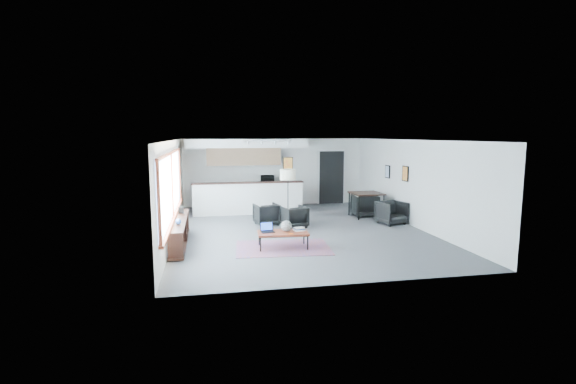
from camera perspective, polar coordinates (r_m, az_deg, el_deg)
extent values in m
cube|color=#4D4D50|center=(12.17, 1.51, -5.25)|extent=(7.00, 9.00, 0.01)
cube|color=white|center=(11.85, 1.56, 7.14)|extent=(7.00, 9.00, 0.01)
cube|color=silver|center=(16.34, -1.89, 2.75)|extent=(7.00, 0.01, 2.60)
cube|color=silver|center=(7.66, 8.86, -3.17)|extent=(7.00, 0.01, 2.60)
cube|color=silver|center=(11.70, -15.47, 0.44)|extent=(0.01, 9.00, 2.60)
cube|color=silver|center=(13.15, 16.62, 1.18)|extent=(0.01, 9.00, 2.60)
cube|color=#8CBFFF|center=(10.78, -15.69, 0.89)|extent=(0.02, 5.80, 1.55)
cube|color=maroon|center=(10.90, -15.38, -3.28)|extent=(0.10, 5.95, 0.06)
cube|color=maroon|center=(10.72, -15.74, 5.14)|extent=(0.06, 5.95, 0.06)
cube|color=maroon|center=(7.92, -17.22, -1.59)|extent=(0.06, 0.06, 1.60)
cube|color=maroon|center=(10.78, -15.59, 0.89)|extent=(0.06, 0.06, 1.60)
cube|color=maroon|center=(13.66, -14.64, 2.34)|extent=(0.06, 0.06, 1.60)
cube|color=black|center=(10.81, -14.66, -3.78)|extent=(0.35, 3.00, 0.05)
cube|color=black|center=(10.93, -14.56, -6.71)|extent=(0.35, 3.00, 0.05)
cube|color=black|center=(9.46, -15.15, -7.25)|extent=(0.33, 0.04, 0.55)
cube|color=black|center=(10.87, -14.61, -5.28)|extent=(0.33, 0.04, 0.55)
cube|color=black|center=(12.28, -14.20, -3.76)|extent=(0.33, 0.04, 0.55)
cube|color=#3359A5|center=(9.65, -15.05, -7.91)|extent=(0.18, 0.04, 0.20)
cube|color=silver|center=(9.81, -14.99, -7.59)|extent=(0.18, 0.04, 0.22)
cube|color=maroon|center=(9.97, -14.92, -7.27)|extent=(0.18, 0.04, 0.24)
cube|color=black|center=(10.14, -14.85, -7.14)|extent=(0.18, 0.04, 0.20)
cube|color=#3359A5|center=(10.30, -14.79, -6.84)|extent=(0.18, 0.04, 0.22)
cube|color=silver|center=(10.46, -14.73, -6.55)|extent=(0.18, 0.04, 0.24)
cube|color=maroon|center=(10.63, -14.67, -6.43)|extent=(0.18, 0.04, 0.20)
cube|color=black|center=(10.79, -14.62, -6.16)|extent=(0.18, 0.04, 0.22)
cube|color=#3359A5|center=(10.96, -14.56, -5.90)|extent=(0.18, 0.03, 0.24)
cube|color=silver|center=(11.13, -14.51, -5.79)|extent=(0.18, 0.03, 0.20)
cube|color=maroon|center=(11.29, -14.46, -5.54)|extent=(0.18, 0.03, 0.22)
cube|color=black|center=(11.45, -14.41, -5.30)|extent=(0.18, 0.04, 0.24)
cube|color=black|center=(11.57, -14.44, -2.44)|extent=(0.14, 0.02, 0.18)
sphere|color=#264C99|center=(10.20, -14.78, -3.93)|extent=(0.14, 0.14, 0.14)
cube|color=white|center=(14.50, -5.43, -0.92)|extent=(3.80, 0.25, 1.10)
cube|color=black|center=(14.43, -5.46, 1.28)|extent=(3.85, 0.32, 0.04)
cube|color=white|center=(15.95, -5.93, -0.49)|extent=(3.80, 0.60, 0.90)
cube|color=#2D2D2D|center=(15.89, -5.96, 1.15)|extent=(3.82, 0.62, 0.04)
cube|color=#A87C58|center=(15.95, -6.06, 4.92)|extent=(2.80, 0.35, 0.70)
cube|color=white|center=(15.24, -5.86, 6.67)|extent=(4.20, 1.80, 0.30)
cube|color=black|center=(14.58, 0.00, 3.91)|extent=(0.35, 0.03, 0.45)
cube|color=orange|center=(14.57, 0.01, 3.91)|extent=(0.30, 0.01, 0.40)
cube|color=black|center=(16.80, 5.93, 1.99)|extent=(1.00, 0.12, 2.10)
cube|color=white|center=(16.67, 4.21, 1.97)|extent=(0.06, 0.10, 2.10)
cube|color=white|center=(16.97, 7.61, 2.02)|extent=(0.06, 0.10, 2.10)
cube|color=white|center=(16.74, 5.98, 5.64)|extent=(1.10, 0.10, 0.06)
cube|color=silver|center=(13.91, -2.86, 7.05)|extent=(1.60, 0.04, 0.04)
cylinder|color=silver|center=(13.84, -5.54, 6.69)|extent=(0.07, 0.07, 0.09)
cylinder|color=silver|center=(13.89, -3.68, 6.71)|extent=(0.07, 0.07, 0.09)
cylinder|color=silver|center=(13.95, -1.83, 6.73)|extent=(0.07, 0.07, 0.09)
cylinder|color=silver|center=(14.03, 0.00, 6.74)|extent=(0.07, 0.07, 0.09)
cube|color=black|center=(13.46, 15.75, 2.43)|extent=(0.03, 0.38, 0.48)
cube|color=orange|center=(13.45, 15.69, 2.43)|extent=(0.00, 0.32, 0.42)
cube|color=black|center=(14.63, 13.46, 2.73)|extent=(0.03, 0.34, 0.44)
cube|color=#859FC5|center=(14.63, 13.41, 2.73)|extent=(0.00, 0.28, 0.38)
cube|color=#673B50|center=(10.29, -0.70, -7.62)|extent=(2.39, 1.73, 0.01)
cube|color=maroon|center=(10.20, -0.70, -5.61)|extent=(1.26, 0.74, 0.05)
cube|color=black|center=(9.93, -3.78, -7.18)|extent=(0.03, 0.03, 0.36)
cube|color=black|center=(10.47, -3.97, -6.39)|extent=(0.03, 0.03, 0.36)
cube|color=black|center=(10.06, 2.71, -6.98)|extent=(0.03, 0.03, 0.36)
cube|color=black|center=(10.59, 2.18, -6.21)|extent=(0.03, 0.03, 0.36)
cube|color=black|center=(9.93, -0.51, -6.15)|extent=(1.17, 0.10, 0.03)
cube|color=black|center=(10.48, -0.88, -5.41)|extent=(1.17, 0.10, 0.03)
cube|color=black|center=(10.19, -2.78, -5.45)|extent=(0.34, 0.26, 0.02)
cube|color=black|center=(10.27, -2.96, -4.70)|extent=(0.32, 0.09, 0.21)
cube|color=blue|center=(10.27, -2.95, -4.71)|extent=(0.29, 0.08, 0.18)
sphere|color=gray|center=(10.22, -0.23, -4.67)|extent=(0.27, 0.27, 0.27)
cube|color=silver|center=(10.34, 1.55, -5.21)|extent=(0.30, 0.26, 0.03)
cube|color=#3359A5|center=(10.33, 1.56, -5.05)|extent=(0.27, 0.24, 0.03)
cube|color=silver|center=(10.31, 1.55, -4.94)|extent=(0.25, 0.22, 0.03)
cube|color=#E5590C|center=(10.00, 0.41, -5.72)|extent=(0.12, 0.12, 0.01)
imported|color=black|center=(12.83, -2.94, -2.90)|extent=(0.81, 0.77, 0.72)
imported|color=black|center=(12.47, 0.85, -3.24)|extent=(0.81, 0.78, 0.70)
cylinder|color=black|center=(12.96, 0.00, -4.33)|extent=(0.38, 0.38, 0.03)
cylinder|color=black|center=(12.83, 0.00, -1.15)|extent=(0.03, 0.03, 1.44)
cylinder|color=beige|center=(12.73, 0.00, 2.41)|extent=(0.63, 0.63, 0.32)
cube|color=black|center=(14.18, 10.67, -0.18)|extent=(1.01, 1.01, 0.04)
cylinder|color=black|center=(13.68, 9.68, -2.20)|extent=(0.04, 0.04, 0.78)
cylinder|color=black|center=(14.48, 8.36, -1.62)|extent=(0.04, 0.04, 0.78)
cylinder|color=black|center=(14.04, 12.96, -2.03)|extent=(0.04, 0.04, 0.78)
cylinder|color=black|center=(14.81, 11.50, -1.48)|extent=(0.04, 0.04, 0.78)
imported|color=black|center=(13.32, 13.97, -2.86)|extent=(0.78, 0.75, 0.66)
imported|color=black|center=(14.37, 10.44, -1.91)|extent=(0.73, 0.69, 0.70)
imported|color=black|center=(15.96, -2.84, 1.91)|extent=(0.53, 0.31, 0.34)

